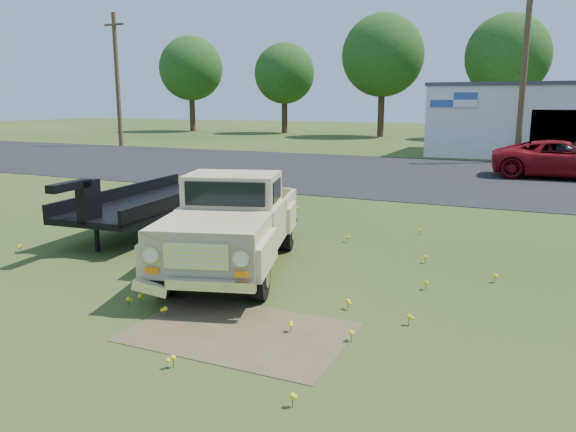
% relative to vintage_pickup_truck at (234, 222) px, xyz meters
% --- Properties ---
extents(ground, '(140.00, 140.00, 0.00)m').
position_rel_vintage_pickup_truck_xyz_m(ground, '(0.06, 0.43, -0.93)').
color(ground, '#294215').
rests_on(ground, ground).
extents(asphalt_lot, '(90.00, 14.00, 0.02)m').
position_rel_vintage_pickup_truck_xyz_m(asphalt_lot, '(0.06, 15.43, -0.93)').
color(asphalt_lot, black).
rests_on(asphalt_lot, ground).
extents(dirt_patch_a, '(3.00, 2.00, 0.01)m').
position_rel_vintage_pickup_truck_xyz_m(dirt_patch_a, '(1.56, -2.57, -0.93)').
color(dirt_patch_a, brown).
rests_on(dirt_patch_a, ground).
extents(dirt_patch_b, '(2.20, 1.60, 0.01)m').
position_rel_vintage_pickup_truck_xyz_m(dirt_patch_b, '(-1.94, 3.93, -0.93)').
color(dirt_patch_b, brown).
rests_on(dirt_patch_b, ground).
extents(commercial_building, '(14.20, 8.20, 4.15)m').
position_rel_vintage_pickup_truck_xyz_m(commercial_building, '(6.05, 27.42, 1.17)').
color(commercial_building, silver).
rests_on(commercial_building, ground).
extents(utility_pole_west, '(1.60, 0.30, 9.00)m').
position_rel_vintage_pickup_truck_xyz_m(utility_pole_west, '(-21.94, 22.43, 3.67)').
color(utility_pole_west, '#41321E').
rests_on(utility_pole_west, ground).
extents(utility_pole_mid, '(1.60, 0.30, 9.00)m').
position_rel_vintage_pickup_truck_xyz_m(utility_pole_mid, '(4.06, 22.43, 3.67)').
color(utility_pole_mid, '#41321E').
rests_on(utility_pole_mid, ground).
extents(treeline_a, '(6.40, 6.40, 9.52)m').
position_rel_vintage_pickup_truck_xyz_m(treeline_a, '(-27.94, 40.43, 5.37)').
color(treeline_a, '#39271A').
rests_on(treeline_a, ground).
extents(treeline_b, '(5.76, 5.76, 8.57)m').
position_rel_vintage_pickup_truck_xyz_m(treeline_b, '(-17.94, 41.43, 4.74)').
color(treeline_b, '#39271A').
rests_on(treeline_b, ground).
extents(treeline_c, '(7.04, 7.04, 10.47)m').
position_rel_vintage_pickup_truck_xyz_m(treeline_c, '(-7.94, 39.93, 6.00)').
color(treeline_c, '#39271A').
rests_on(treeline_c, ground).
extents(treeline_d, '(6.72, 6.72, 10.00)m').
position_rel_vintage_pickup_truck_xyz_m(treeline_d, '(2.06, 40.93, 5.69)').
color(treeline_d, '#39271A').
rests_on(treeline_d, ground).
extents(vintage_pickup_truck, '(3.36, 5.49, 1.86)m').
position_rel_vintage_pickup_truck_xyz_m(vintage_pickup_truck, '(0.00, 0.00, 0.00)').
color(vintage_pickup_truck, '#C7B685').
rests_on(vintage_pickup_truck, ground).
extents(flatbed_trailer, '(2.44, 6.05, 1.61)m').
position_rel_vintage_pickup_truck_xyz_m(flatbed_trailer, '(-3.51, 2.16, -0.12)').
color(flatbed_trailer, black).
rests_on(flatbed_trailer, ground).
extents(red_pickup, '(5.67, 2.84, 1.54)m').
position_rel_vintage_pickup_truck_xyz_m(red_pickup, '(6.02, 16.77, -0.16)').
color(red_pickup, maroon).
rests_on(red_pickup, ground).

